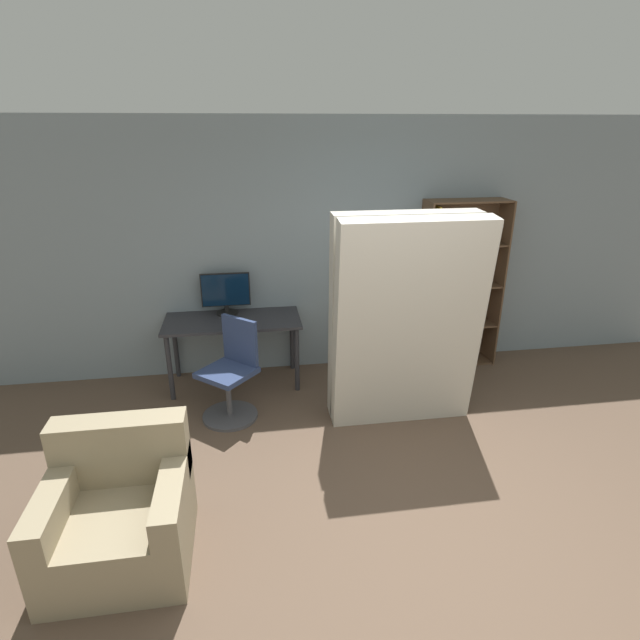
{
  "coord_description": "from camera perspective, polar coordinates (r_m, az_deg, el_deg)",
  "views": [
    {
      "loc": [
        -1.0,
        -2.35,
        2.6
      ],
      "look_at": [
        -0.41,
        1.55,
        1.05
      ],
      "focal_mm": 28.0,
      "sensor_mm": 36.0,
      "label": 1
    }
  ],
  "objects": [
    {
      "name": "wall_back",
      "position": [
        5.44,
        2.2,
        8.13
      ],
      "size": [
        8.0,
        0.06,
        2.7
      ],
      "color": "gray",
      "rests_on": "ground"
    },
    {
      "name": "monitor",
      "position": [
        5.3,
        -10.72,
        3.1
      ],
      "size": [
        0.51,
        0.23,
        0.45
      ],
      "color": "black",
      "rests_on": "desk"
    },
    {
      "name": "mattress_near",
      "position": [
        4.4,
        10.13,
        -0.74
      ],
      "size": [
        1.3,
        0.41,
        1.93
      ],
      "color": "beige",
      "rests_on": "ground"
    },
    {
      "name": "ground_plane",
      "position": [
        3.65,
        11.07,
        -24.53
      ],
      "size": [
        16.0,
        16.0,
        0.0
      ],
      "primitive_type": "plane",
      "color": "brown"
    },
    {
      "name": "office_chair",
      "position": [
        4.76,
        -10.06,
        -6.59
      ],
      "size": [
        0.62,
        0.62,
        0.95
      ],
      "color": "#4C4C51",
      "rests_on": "ground"
    },
    {
      "name": "bookshelf",
      "position": [
        5.76,
        14.35,
        3.68
      ],
      "size": [
        0.9,
        0.34,
        1.87
      ],
      "color": "brown",
      "rests_on": "ground"
    },
    {
      "name": "desk",
      "position": [
        5.24,
        -9.93,
        -0.88
      ],
      "size": [
        1.39,
        0.63,
        0.73
      ],
      "color": "#2D2D33",
      "rests_on": "ground"
    },
    {
      "name": "mattress_far",
      "position": [
        4.6,
        9.24,
        0.29
      ],
      "size": [
        1.3,
        0.27,
        1.93
      ],
      "color": "beige",
      "rests_on": "ground"
    },
    {
      "name": "armchair",
      "position": [
        3.6,
        -21.86,
        -19.74
      ],
      "size": [
        0.85,
        0.8,
        0.85
      ],
      "color": "gray",
      "rests_on": "ground"
    }
  ]
}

